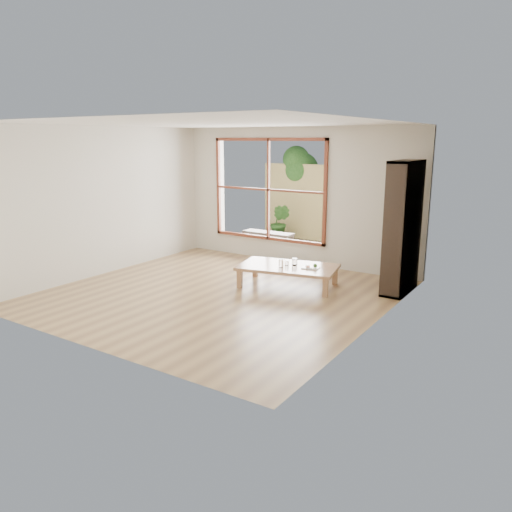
{
  "coord_description": "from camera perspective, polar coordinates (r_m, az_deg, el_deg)",
  "views": [
    {
      "loc": [
        4.57,
        -5.99,
        2.38
      ],
      "look_at": [
        0.34,
        0.52,
        0.55
      ],
      "focal_mm": 35.0,
      "sensor_mm": 36.0,
      "label": 1
    }
  ],
  "objects": [
    {
      "name": "food_tray",
      "position": [
        8.06,
        6.34,
        -1.29
      ],
      "size": [
        0.28,
        0.22,
        0.08
      ],
      "rotation": [
        0.0,
        0.0,
        0.15
      ],
      "color": "white",
      "rests_on": "low_table"
    },
    {
      "name": "garden_bench",
      "position": [
        10.96,
        1.39,
        2.46
      ],
      "size": [
        1.15,
        0.34,
        0.36
      ],
      "rotation": [
        0.0,
        0.0,
        0.01
      ],
      "color": "black",
      "rests_on": "deck"
    },
    {
      "name": "ground",
      "position": [
        7.9,
        -4.13,
        -4.31
      ],
      "size": [
        5.0,
        5.0,
        0.0
      ],
      "primitive_type": "plane",
      "color": "tan",
      "rests_on": "ground"
    },
    {
      "name": "glass_mid",
      "position": [
        8.22,
        4.42,
        -0.7
      ],
      "size": [
        0.08,
        0.08,
        0.11
      ],
      "primitive_type": "cylinder",
      "color": "silver",
      "rests_on": "low_table"
    },
    {
      "name": "glass_small",
      "position": [
        8.22,
        3.53,
        -0.79
      ],
      "size": [
        0.07,
        0.07,
        0.08
      ],
      "primitive_type": "cylinder",
      "color": "silver",
      "rests_on": "low_table"
    },
    {
      "name": "shrub_right",
      "position": [
        11.2,
        10.56,
        2.97
      ],
      "size": [
        0.84,
        0.77,
        0.8
      ],
      "primitive_type": "imported",
      "rotation": [
        0.0,
        0.0,
        -0.22
      ],
      "color": "#376A27",
      "rests_on": "deck"
    },
    {
      "name": "low_table",
      "position": [
        8.22,
        3.69,
        -1.39
      ],
      "size": [
        1.74,
        1.22,
        0.35
      ],
      "rotation": [
        0.0,
        0.0,
        0.22
      ],
      "color": "#B27C56",
      "rests_on": "ground"
    },
    {
      "name": "bookshelf",
      "position": [
        8.1,
        16.42,
        3.14
      ],
      "size": [
        0.33,
        0.93,
        2.06
      ],
      "primitive_type": "cube",
      "color": "black",
      "rests_on": "ground"
    },
    {
      "name": "floor_cushion",
      "position": [
        9.49,
        3.02,
        -1.03
      ],
      "size": [
        0.61,
        0.61,
        0.08
      ],
      "primitive_type": "cube",
      "rotation": [
        0.0,
        0.0,
        0.06
      ],
      "color": "beige",
      "rests_on": "ground"
    },
    {
      "name": "deck",
      "position": [
        11.11,
        4.5,
        0.85
      ],
      "size": [
        2.8,
        2.0,
        0.05
      ],
      "primitive_type": "cube",
      "color": "#383129",
      "rests_on": "ground"
    },
    {
      "name": "glass_tall",
      "position": [
        8.07,
        2.88,
        -0.84
      ],
      "size": [
        0.08,
        0.08,
        0.14
      ],
      "primitive_type": "cylinder",
      "color": "silver",
      "rests_on": "low_table"
    },
    {
      "name": "shrub_left",
      "position": [
        11.84,
        2.77,
        3.88
      ],
      "size": [
        0.5,
        0.41,
        0.86
      ],
      "primitive_type": "imported",
      "rotation": [
        0.0,
        0.0,
        0.06
      ],
      "color": "#376A27",
      "rests_on": "deck"
    },
    {
      "name": "glass_short",
      "position": [
        8.3,
        4.46,
        -0.6
      ],
      "size": [
        0.08,
        0.08,
        0.1
      ],
      "primitive_type": "cylinder",
      "color": "silver",
      "rests_on": "low_table"
    },
    {
      "name": "bamboo_fence",
      "position": [
        11.84,
        6.91,
        5.98
      ],
      "size": [
        2.8,
        0.06,
        1.8
      ],
      "primitive_type": "cube",
      "color": "#D5C46D",
      "rests_on": "ground"
    },
    {
      "name": "garden_tree",
      "position": [
        12.35,
        4.78,
        9.71
      ],
      "size": [
        1.04,
        0.85,
        2.22
      ],
      "color": "#4C3D2D",
      "rests_on": "ground"
    }
  ]
}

